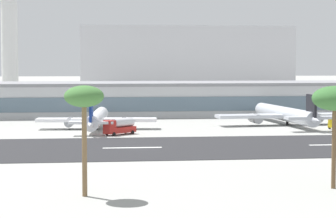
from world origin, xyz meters
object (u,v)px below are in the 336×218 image
terminal_building (171,98)px  control_tower (9,30)px  airliner_navy_tail_gate_1 (96,119)px  airliner_black_tail_gate_2 (287,115)px  palm_tree_0 (84,100)px  distant_hotel_block (185,62)px  service_fuel_truck_0 (120,126)px  palm_tree_1 (335,100)px

terminal_building → control_tower: size_ratio=3.65×
airliner_navy_tail_gate_1 → airliner_black_tail_gate_2: 52.68m
palm_tree_0 → airliner_navy_tail_gate_1: bearing=88.6°
distant_hotel_block → service_fuel_truck_0: size_ratio=12.35×
airliner_black_tail_gate_2 → terminal_building: bearing=28.7°
control_tower → palm_tree_1: (63.46, -167.29, -17.25)m
terminal_building → palm_tree_0: (-27.15, -133.87, 7.18)m
control_tower → airliner_navy_tail_gate_1: bearing=-68.9°
service_fuel_truck_0 → terminal_building: bearing=-147.0°
terminal_building → airliner_black_tail_gate_2: size_ratio=4.06×
airliner_navy_tail_gate_1 → palm_tree_1: bearing=-154.5°
distant_hotel_block → palm_tree_0: size_ratio=7.03×
terminal_building → airliner_navy_tail_gate_1: 52.73m
terminal_building → distant_hotel_block: 110.22m
control_tower → palm_tree_1: 179.75m
palm_tree_0 → palm_tree_1: size_ratio=1.02×
control_tower → palm_tree_0: control_tower is taller
control_tower → airliner_black_tail_gate_2: 116.49m
distant_hotel_block → airliner_black_tail_gate_2: 150.04m
service_fuel_truck_0 → palm_tree_1: bearing=71.2°
airliner_navy_tail_gate_1 → service_fuel_truck_0: airliner_navy_tail_gate_1 is taller
control_tower → airliner_navy_tail_gate_1: size_ratio=1.22×
control_tower → distant_hotel_block: bearing=43.8°
terminal_building → airliner_black_tail_gate_2: (27.44, -41.32, -2.45)m
palm_tree_1 → airliner_navy_tail_gate_1: bearing=110.4°
distant_hotel_block → palm_tree_1: (-12.53, -240.10, -4.97)m
airliner_black_tail_gate_2 → service_fuel_truck_0: bearing=106.7°
service_fuel_truck_0 → palm_tree_0: bearing=45.2°
airliner_black_tail_gate_2 → control_tower: bearing=42.9°
terminal_building → service_fuel_truck_0: terminal_building is taller
airliner_navy_tail_gate_1 → service_fuel_truck_0: (5.48, -13.48, -0.69)m
airliner_navy_tail_gate_1 → palm_tree_1: size_ratio=2.87×
palm_tree_0 → palm_tree_1: palm_tree_0 is taller
service_fuel_truck_0 → palm_tree_0: palm_tree_0 is taller
control_tower → airliner_navy_tail_gate_1: (31.46, -81.36, -26.81)m
airliner_navy_tail_gate_1 → service_fuel_truck_0: size_ratio=4.96×
distant_hotel_block → service_fuel_truck_0: 172.82m
control_tower → distant_hotel_block: (75.99, 72.81, -12.28)m
palm_tree_0 → control_tower: bearing=99.8°
control_tower → airliner_navy_tail_gate_1: 91.26m
terminal_building → service_fuel_truck_0: (-19.52, -59.84, -3.39)m
distant_hotel_block → airliner_navy_tail_gate_1: 161.13m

